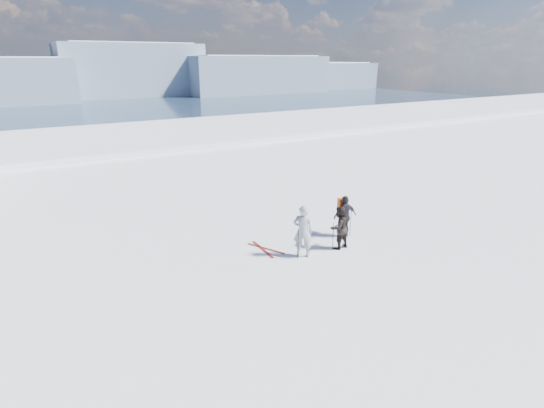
{
  "coord_description": "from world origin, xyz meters",
  "views": [
    {
      "loc": [
        -9.64,
        -9.89,
        6.98
      ],
      "look_at": [
        -2.01,
        3.0,
        1.85
      ],
      "focal_mm": 28.0,
      "sensor_mm": 36.0,
      "label": 1
    }
  ],
  "objects_px": {
    "skier_grey": "(303,231)",
    "skier_dark": "(339,228)",
    "skis_loose": "(264,249)",
    "skier_pack": "(345,216)"
  },
  "relations": [
    {
      "from": "skier_pack",
      "to": "skis_loose",
      "type": "relative_size",
      "value": 1.03
    },
    {
      "from": "skier_dark",
      "to": "skis_loose",
      "type": "relative_size",
      "value": 1.0
    },
    {
      "from": "skier_grey",
      "to": "skier_dark",
      "type": "distance_m",
      "value": 1.6
    },
    {
      "from": "skier_dark",
      "to": "skier_pack",
      "type": "xyz_separation_m",
      "value": [
        0.96,
        0.79,
        0.03
      ]
    },
    {
      "from": "skier_dark",
      "to": "skier_pack",
      "type": "bearing_deg",
      "value": -144.71
    },
    {
      "from": "skis_loose",
      "to": "skier_grey",
      "type": "bearing_deg",
      "value": -52.59
    },
    {
      "from": "skis_loose",
      "to": "skier_dark",
      "type": "bearing_deg",
      "value": -28.16
    },
    {
      "from": "skier_dark",
      "to": "skier_grey",
      "type": "bearing_deg",
      "value": -8.44
    },
    {
      "from": "skier_dark",
      "to": "skis_loose",
      "type": "distance_m",
      "value": 2.98
    },
    {
      "from": "skis_loose",
      "to": "skier_pack",
      "type": "bearing_deg",
      "value": -9.14
    }
  ]
}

